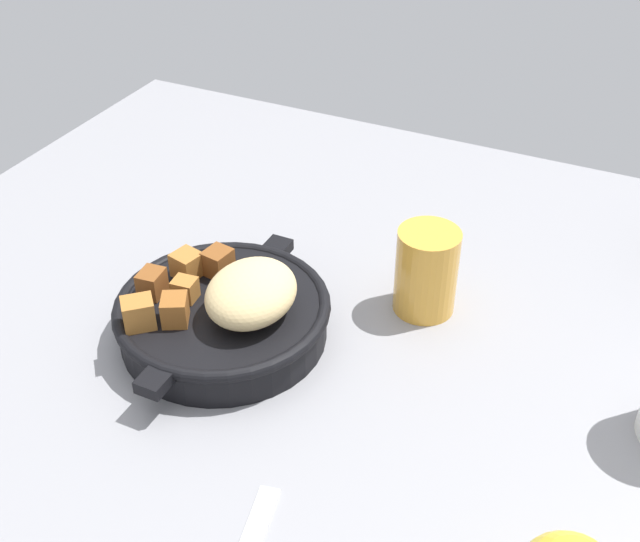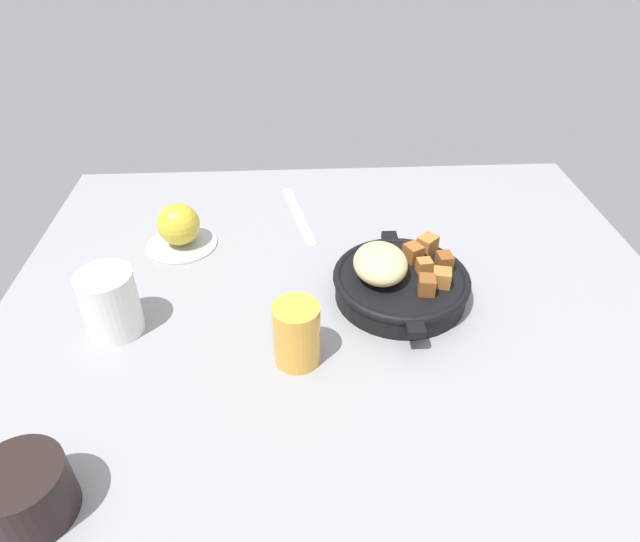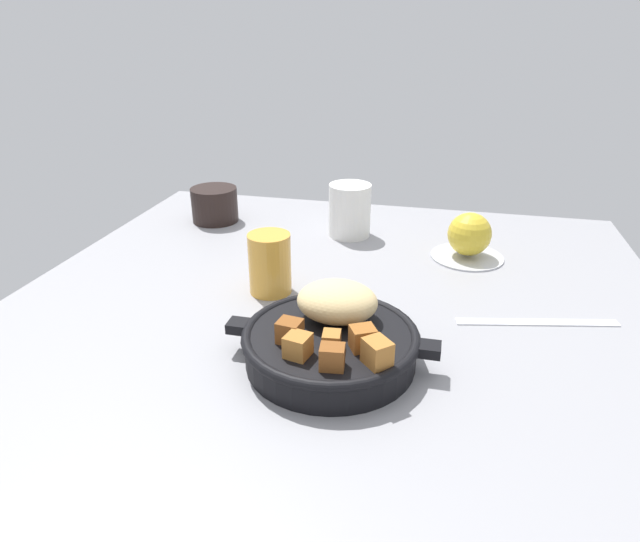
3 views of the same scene
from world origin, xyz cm
name	(u,v)px [view 1 (image 1 of 3)]	position (x,y,z in cm)	size (l,w,h in cm)	color
ground_plane	(320,356)	(0.00, 0.00, -1.20)	(91.67, 101.07, 2.40)	gray
cast_iron_skillet	(225,312)	(2.43, -8.58, 2.99)	(24.41, 20.17, 8.48)	black
juice_glass_amber	(426,271)	(-9.75, 6.66, 4.40)	(6.06, 6.06, 8.79)	gold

